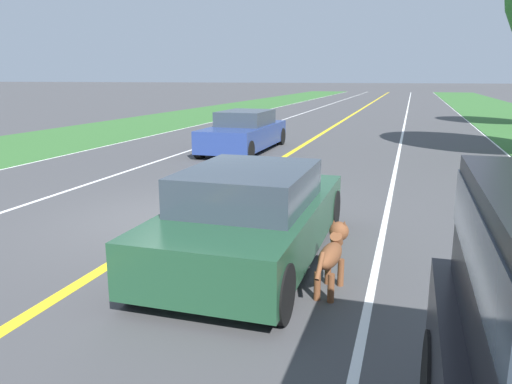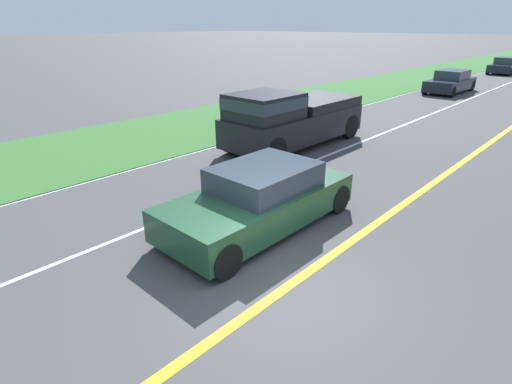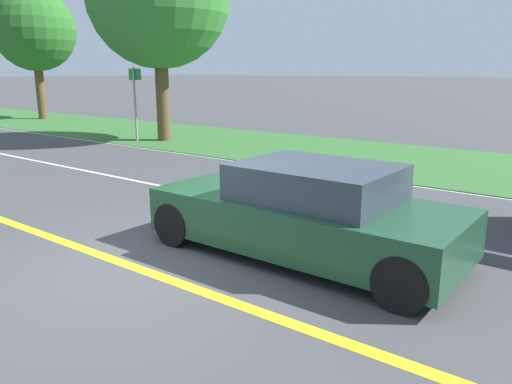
{
  "view_description": "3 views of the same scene",
  "coord_description": "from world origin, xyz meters",
  "px_view_note": "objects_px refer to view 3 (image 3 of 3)",
  "views": [
    {
      "loc": [
        3.82,
        -7.87,
        2.52
      ],
      "look_at": [
        1.78,
        -1.27,
        0.92
      ],
      "focal_mm": 35.0,
      "sensor_mm": 36.0,
      "label": 1
    },
    {
      "loc": [
        -3.32,
        4.15,
        3.99
      ],
      "look_at": [
        1.81,
        -1.38,
        0.81
      ],
      "focal_mm": 28.0,
      "sensor_mm": 36.0,
      "label": 2
    },
    {
      "loc": [
        -3.96,
        -4.98,
        2.56
      ],
      "look_at": [
        1.62,
        -0.73,
        0.84
      ],
      "focal_mm": 35.0,
      "sensor_mm": 36.0,
      "label": 3
    }
  ],
  "objects_px": {
    "roadside_tree_right_far": "(34,31)",
    "dog": "(390,212)",
    "ego_car": "(307,213)",
    "street_sign": "(135,96)"
  },
  "relations": [
    {
      "from": "ego_car",
      "to": "roadside_tree_right_far",
      "type": "xyz_separation_m",
      "value": [
        8.69,
        21.88,
        3.91
      ]
    },
    {
      "from": "street_sign",
      "to": "ego_car",
      "type": "bearing_deg",
      "value": -119.0
    },
    {
      "from": "roadside_tree_right_far",
      "to": "dog",
      "type": "bearing_deg",
      "value": -108.27
    },
    {
      "from": "dog",
      "to": "roadside_tree_right_far",
      "type": "distance_m",
      "value": 24.14
    },
    {
      "from": "roadside_tree_right_far",
      "to": "street_sign",
      "type": "height_order",
      "value": "roadside_tree_right_far"
    },
    {
      "from": "roadside_tree_right_far",
      "to": "ego_car",
      "type": "bearing_deg",
      "value": -111.68
    },
    {
      "from": "dog",
      "to": "street_sign",
      "type": "distance_m",
      "value": 12.81
    },
    {
      "from": "ego_car",
      "to": "street_sign",
      "type": "distance_m",
      "value": 12.69
    },
    {
      "from": "ego_car",
      "to": "street_sign",
      "type": "relative_size",
      "value": 1.64
    },
    {
      "from": "street_sign",
      "to": "roadside_tree_right_far",
      "type": "bearing_deg",
      "value": 76.67
    }
  ]
}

